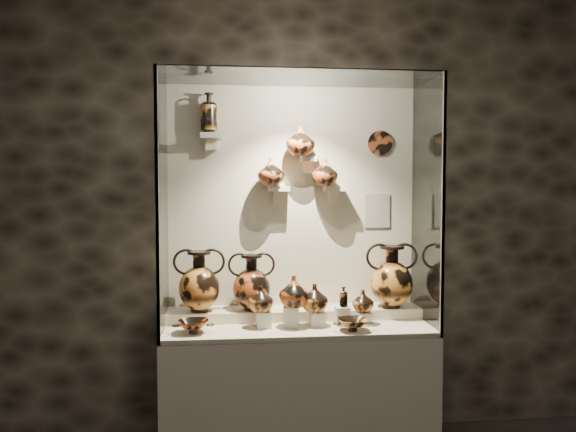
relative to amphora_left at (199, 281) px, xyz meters
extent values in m
cube|color=black|center=(0.63, 0.19, 0.50)|extent=(5.00, 0.02, 3.20)
cube|color=beige|center=(0.63, -0.13, -0.70)|extent=(1.70, 0.60, 0.80)
cube|color=beige|center=(0.63, -0.13, -0.28)|extent=(1.68, 0.58, 0.03)
cube|color=beige|center=(0.63, 0.04, -0.25)|extent=(1.70, 0.25, 0.10)
cube|color=beige|center=(0.63, 0.18, 0.50)|extent=(1.70, 0.03, 1.60)
cube|color=white|center=(0.63, -0.43, 0.50)|extent=(1.70, 0.01, 1.60)
cube|color=white|center=(-0.22, -0.13, 0.50)|extent=(0.01, 0.60, 1.60)
cube|color=white|center=(1.48, -0.13, 0.50)|extent=(0.01, 0.60, 1.60)
cube|color=white|center=(0.63, -0.13, 1.30)|extent=(1.70, 0.60, 0.01)
cube|color=gray|center=(-0.21, -0.42, 0.50)|extent=(0.02, 0.02, 1.60)
cube|color=gray|center=(1.47, -0.42, 0.50)|extent=(0.02, 0.02, 1.60)
cube|color=silver|center=(0.41, -0.18, -0.22)|extent=(0.09, 0.09, 0.10)
cube|color=silver|center=(0.58, -0.18, -0.20)|extent=(0.09, 0.09, 0.13)
cube|color=silver|center=(0.75, -0.18, -0.22)|extent=(0.09, 0.09, 0.09)
cube|color=silver|center=(0.91, -0.18, -0.21)|extent=(0.09, 0.09, 0.12)
cube|color=silver|center=(1.05, -0.18, -0.23)|extent=(0.09, 0.09, 0.08)
cube|color=beige|center=(0.08, 0.11, 0.95)|extent=(0.14, 0.12, 0.04)
cube|color=beige|center=(0.53, 0.11, 0.60)|extent=(0.14, 0.12, 0.04)
cube|color=beige|center=(0.73, 0.11, 0.80)|extent=(0.10, 0.12, 0.04)
cube|color=beige|center=(0.91, 0.11, 0.60)|extent=(0.14, 0.12, 0.04)
imported|color=orange|center=(0.39, -0.18, -0.09)|extent=(0.19, 0.19, 0.17)
imported|color=#B94E20|center=(0.60, -0.20, -0.04)|extent=(0.23, 0.23, 0.20)
imported|color=orange|center=(0.73, -0.18, -0.09)|extent=(0.18, 0.18, 0.18)
imported|color=orange|center=(1.05, -0.17, -0.12)|extent=(0.18, 0.18, 0.14)
imported|color=#B94E20|center=(0.47, 0.07, 0.71)|extent=(0.19, 0.19, 0.19)
imported|color=#B94E20|center=(0.67, 0.06, 0.92)|extent=(0.23, 0.23, 0.20)
imported|color=#B94E20|center=(0.84, 0.07, 0.71)|extent=(0.19, 0.19, 0.18)
cylinder|color=#9A421E|center=(1.24, 0.16, 0.91)|extent=(0.17, 0.02, 0.17)
cube|color=beige|center=(1.22, 0.16, 0.44)|extent=(0.18, 0.01, 0.23)
camera|label=1|loc=(0.20, -3.65, 0.63)|focal=35.00mm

